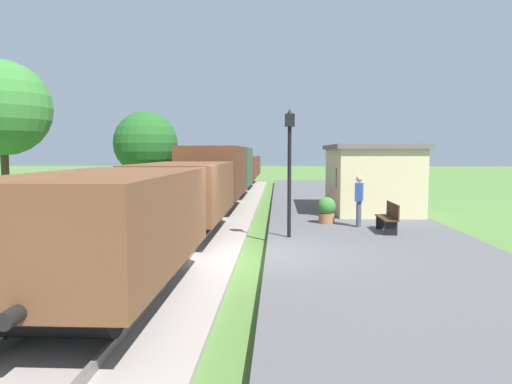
{
  "coord_description": "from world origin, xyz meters",
  "views": [
    {
      "loc": [
        0.5,
        -11.33,
        2.73
      ],
      "look_at": [
        -0.18,
        3.13,
        1.49
      ],
      "focal_mm": 32.89,
      "sensor_mm": 36.0,
      "label": 1
    }
  ],
  "objects_px": {
    "freight_train": "(222,176)",
    "tree_trackside_far": "(146,143)",
    "station_hut": "(370,177)",
    "potted_planter": "(327,210)",
    "lamp_post_near": "(290,149)",
    "person_waiting": "(359,199)",
    "bench_near_hut": "(389,217)",
    "tree_trackside_mid": "(2,108)"
  },
  "relations": [
    {
      "from": "freight_train",
      "to": "tree_trackside_far",
      "type": "xyz_separation_m",
      "value": [
        -4.16,
        0.46,
        1.68
      ]
    },
    {
      "from": "freight_train",
      "to": "station_hut",
      "type": "height_order",
      "value": "station_hut"
    },
    {
      "from": "potted_planter",
      "to": "lamp_post_near",
      "type": "relative_size",
      "value": 0.25
    },
    {
      "from": "person_waiting",
      "to": "lamp_post_near",
      "type": "relative_size",
      "value": 0.46
    },
    {
      "from": "bench_near_hut",
      "to": "freight_train",
      "type": "bearing_deg",
      "value": 123.13
    },
    {
      "from": "station_hut",
      "to": "tree_trackside_far",
      "type": "relative_size",
      "value": 1.19
    },
    {
      "from": "potted_planter",
      "to": "lamp_post_near",
      "type": "height_order",
      "value": "lamp_post_near"
    },
    {
      "from": "freight_train",
      "to": "tree_trackside_mid",
      "type": "height_order",
      "value": "tree_trackside_mid"
    },
    {
      "from": "freight_train",
      "to": "tree_trackside_far",
      "type": "relative_size",
      "value": 8.03
    },
    {
      "from": "freight_train",
      "to": "potted_planter",
      "type": "xyz_separation_m",
      "value": [
        4.59,
        -7.97,
        -0.78
      ]
    },
    {
      "from": "person_waiting",
      "to": "lamp_post_near",
      "type": "bearing_deg",
      "value": 57.53
    },
    {
      "from": "potted_planter",
      "to": "tree_trackside_far",
      "type": "height_order",
      "value": "tree_trackside_far"
    },
    {
      "from": "station_hut",
      "to": "bench_near_hut",
      "type": "relative_size",
      "value": 3.87
    },
    {
      "from": "freight_train",
      "to": "person_waiting",
      "type": "height_order",
      "value": "freight_train"
    },
    {
      "from": "freight_train",
      "to": "bench_near_hut",
      "type": "distance_m",
      "value": 11.61
    },
    {
      "from": "person_waiting",
      "to": "potted_planter",
      "type": "height_order",
      "value": "person_waiting"
    },
    {
      "from": "tree_trackside_far",
      "to": "potted_planter",
      "type": "bearing_deg",
      "value": -43.93
    },
    {
      "from": "freight_train",
      "to": "station_hut",
      "type": "bearing_deg",
      "value": -31.64
    },
    {
      "from": "station_hut",
      "to": "person_waiting",
      "type": "bearing_deg",
      "value": -105.1
    },
    {
      "from": "station_hut",
      "to": "bench_near_hut",
      "type": "bearing_deg",
      "value": -94.84
    },
    {
      "from": "tree_trackside_mid",
      "to": "potted_planter",
      "type": "bearing_deg",
      "value": -2.56
    },
    {
      "from": "lamp_post_near",
      "to": "tree_trackside_mid",
      "type": "distance_m",
      "value": 11.01
    },
    {
      "from": "tree_trackside_mid",
      "to": "freight_train",
      "type": "bearing_deg",
      "value": 46.04
    },
    {
      "from": "bench_near_hut",
      "to": "tree_trackside_mid",
      "type": "relative_size",
      "value": 0.25
    },
    {
      "from": "bench_near_hut",
      "to": "lamp_post_near",
      "type": "xyz_separation_m",
      "value": [
        -3.11,
        -1.03,
        2.08
      ]
    },
    {
      "from": "station_hut",
      "to": "lamp_post_near",
      "type": "bearing_deg",
      "value": -118.65
    },
    {
      "from": "tree_trackside_mid",
      "to": "person_waiting",
      "type": "bearing_deg",
      "value": -5.65
    },
    {
      "from": "lamp_post_near",
      "to": "tree_trackside_far",
      "type": "distance_m",
      "value": 13.41
    },
    {
      "from": "tree_trackside_far",
      "to": "tree_trackside_mid",
      "type": "bearing_deg",
      "value": -110.92
    },
    {
      "from": "bench_near_hut",
      "to": "person_waiting",
      "type": "bearing_deg",
      "value": 126.95
    },
    {
      "from": "station_hut",
      "to": "tree_trackside_mid",
      "type": "distance_m",
      "value": 14.59
    },
    {
      "from": "freight_train",
      "to": "potted_planter",
      "type": "distance_m",
      "value": 9.23
    },
    {
      "from": "freight_train",
      "to": "tree_trackside_mid",
      "type": "xyz_separation_m",
      "value": [
        -7.18,
        -7.44,
        2.81
      ]
    },
    {
      "from": "potted_planter",
      "to": "tree_trackside_far",
      "type": "relative_size",
      "value": 0.19
    },
    {
      "from": "person_waiting",
      "to": "potted_planter",
      "type": "xyz_separation_m",
      "value": [
        -0.99,
        0.74,
        -0.46
      ]
    },
    {
      "from": "station_hut",
      "to": "freight_train",
      "type": "bearing_deg",
      "value": 148.36
    },
    {
      "from": "station_hut",
      "to": "tree_trackside_mid",
      "type": "xyz_separation_m",
      "value": [
        -13.98,
        -3.25,
        2.67
      ]
    },
    {
      "from": "potted_planter",
      "to": "station_hut",
      "type": "bearing_deg",
      "value": 59.69
    },
    {
      "from": "freight_train",
      "to": "tree_trackside_mid",
      "type": "bearing_deg",
      "value": -133.96
    },
    {
      "from": "bench_near_hut",
      "to": "potted_planter",
      "type": "relative_size",
      "value": 1.64
    },
    {
      "from": "person_waiting",
      "to": "lamp_post_near",
      "type": "distance_m",
      "value": 3.51
    },
    {
      "from": "station_hut",
      "to": "potted_planter",
      "type": "distance_m",
      "value": 4.47
    }
  ]
}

